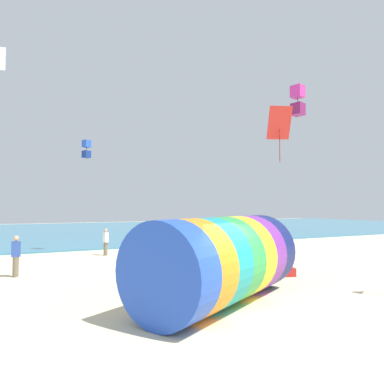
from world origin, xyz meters
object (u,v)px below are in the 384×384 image
(kite_handler, at_px, (259,254))
(kite_blue_box, at_px, (86,149))
(bystander_mid_beach, at_px, (16,256))
(giant_inflatable_tube, at_px, (221,260))
(bystander_near_water, at_px, (106,242))
(kite_magenta_box, at_px, (298,101))
(kite_red_diamond, at_px, (279,124))
(cooler_box, at_px, (289,272))

(kite_handler, distance_m, kite_blue_box, 13.50)
(bystander_mid_beach, bearing_deg, giant_inflatable_tube, -51.42)
(kite_handler, xyz_separation_m, bystander_mid_beach, (-9.49, 4.20, 0.01))
(giant_inflatable_tube, xyz_separation_m, bystander_mid_beach, (-5.75, 7.21, -0.43))
(bystander_near_water, bearing_deg, giant_inflatable_tube, -85.53)
(kite_handler, bearing_deg, kite_magenta_box, 5.13)
(kite_handler, height_order, kite_blue_box, kite_blue_box)
(kite_magenta_box, distance_m, kite_blue_box, 13.44)
(bystander_near_water, relative_size, bystander_mid_beach, 0.94)
(giant_inflatable_tube, relative_size, kite_handler, 3.89)
(giant_inflatable_tube, relative_size, kite_magenta_box, 4.36)
(giant_inflatable_tube, relative_size, kite_blue_box, 5.47)
(giant_inflatable_tube, height_order, kite_red_diamond, kite_red_diamond)
(kite_handler, distance_m, bystander_near_water, 10.13)
(kite_handler, height_order, kite_magenta_box, kite_magenta_box)
(bystander_mid_beach, bearing_deg, kite_blue_box, 59.45)
(kite_magenta_box, bearing_deg, cooler_box, -147.31)
(kite_handler, bearing_deg, kite_red_diamond, -31.65)
(kite_handler, height_order, bystander_mid_beach, bystander_mid_beach)
(bystander_near_water, height_order, cooler_box, bystander_near_water)
(kite_magenta_box, height_order, cooler_box, kite_magenta_box)
(kite_red_diamond, bearing_deg, bystander_mid_beach, 155.47)
(kite_red_diamond, relative_size, bystander_mid_beach, 1.40)
(kite_blue_box, distance_m, bystander_near_water, 6.25)
(bystander_mid_beach, bearing_deg, bystander_near_water, 44.86)
(kite_magenta_box, relative_size, kite_blue_box, 1.25)
(giant_inflatable_tube, xyz_separation_m, bystander_near_water, (-0.94, 12.00, -0.50))
(kite_blue_box, relative_size, bystander_mid_beach, 0.71)
(kite_handler, xyz_separation_m, kite_red_diamond, (0.81, -0.50, 5.75))
(kite_red_diamond, bearing_deg, kite_blue_box, 119.56)
(kite_handler, xyz_separation_m, cooler_box, (0.94, -0.83, -0.70))
(giant_inflatable_tube, xyz_separation_m, cooler_box, (4.68, 2.18, -1.14))
(kite_magenta_box, bearing_deg, kite_red_diamond, -157.79)
(giant_inflatable_tube, height_order, kite_handler, giant_inflatable_tube)
(kite_handler, relative_size, kite_blue_box, 1.41)
(giant_inflatable_tube, distance_m, bystander_mid_beach, 9.23)
(kite_handler, distance_m, bystander_mid_beach, 10.38)
(giant_inflatable_tube, xyz_separation_m, kite_handler, (3.74, 3.01, -0.44))
(giant_inflatable_tube, relative_size, bystander_mid_beach, 3.87)
(kite_red_diamond, relative_size, cooler_box, 4.66)
(giant_inflatable_tube, bearing_deg, bystander_near_water, 94.47)
(kite_magenta_box, xyz_separation_m, bystander_mid_beach, (-12.08, 3.97, -7.22))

